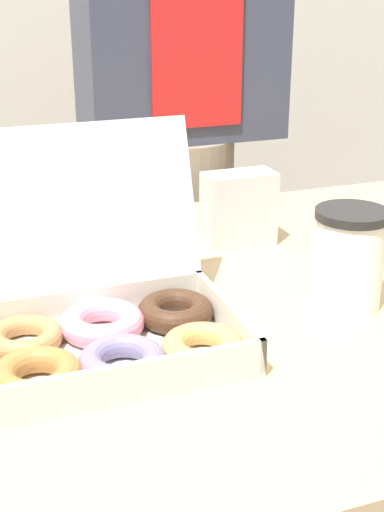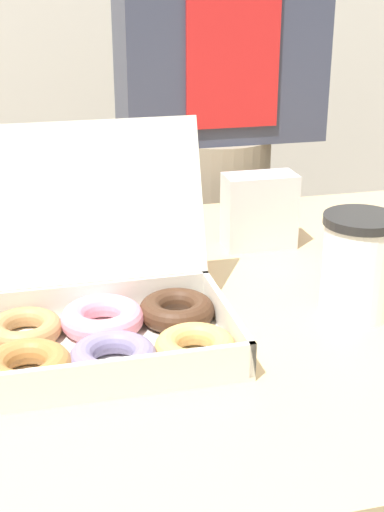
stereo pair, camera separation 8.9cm
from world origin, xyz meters
TOP-DOWN VIEW (x-y plane):
  - table at (0.00, 0.00)m, footprint 1.07×0.88m
  - donut_box at (-0.24, -0.09)m, footprint 0.33×0.30m
  - coffee_cup at (0.11, -0.08)m, footprint 0.10×0.10m
  - napkin_holder at (0.06, 0.19)m, footprint 0.12×0.06m
  - person_customer at (0.12, 0.66)m, footprint 0.44×0.24m

SIDE VIEW (x-z plane):
  - table at x=0.00m, z-range 0.00..0.72m
  - donut_box at x=-0.24m, z-range 0.63..0.88m
  - napkin_holder at x=0.06m, z-range 0.72..0.84m
  - coffee_cup at x=0.11m, z-range 0.72..0.86m
  - person_customer at x=0.12m, z-range 0.07..1.65m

